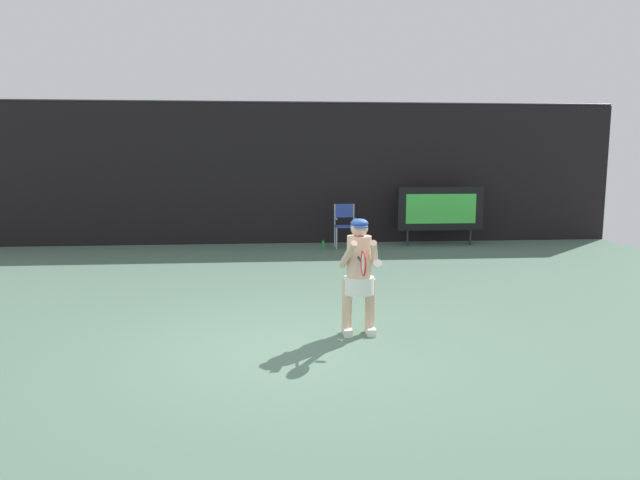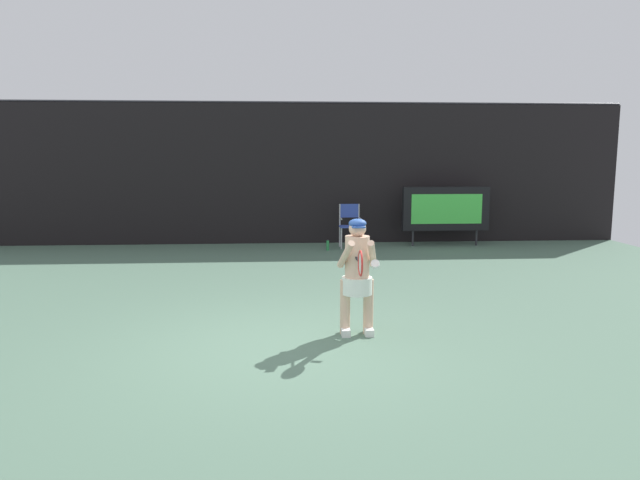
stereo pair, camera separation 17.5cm
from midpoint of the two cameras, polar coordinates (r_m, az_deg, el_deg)
ground at (r=6.82m, az=-3.18°, el=-11.28°), size 18.00×22.00×0.03m
backdrop_screen at (r=15.11m, az=-3.62°, el=6.52°), size 18.00×0.12×3.66m
scoreboard at (r=15.01m, az=12.60°, el=3.02°), size 2.20×0.21×1.50m
umpire_chair at (r=14.44m, az=3.31°, el=1.70°), size 0.52×0.44×1.08m
water_bottle at (r=14.03m, az=1.12°, el=-0.53°), size 0.07×0.07×0.27m
tennis_player at (r=7.37m, az=4.37°, el=-3.13°), size 0.52×0.59×1.49m
tennis_racket at (r=6.84m, az=4.71°, el=-2.27°), size 0.03×0.60×0.31m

